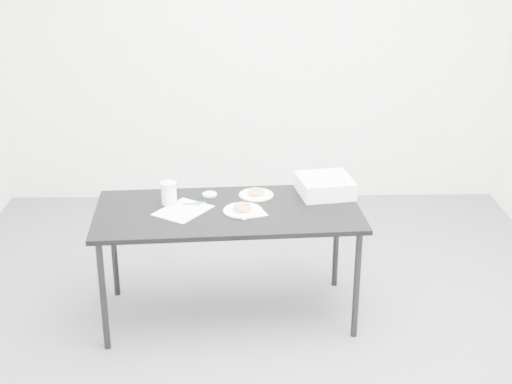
{
  "coord_description": "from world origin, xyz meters",
  "views": [
    {
      "loc": [
        -0.08,
        -3.51,
        2.25
      ],
      "look_at": [
        -0.01,
        0.02,
        0.83
      ],
      "focal_mm": 50.0,
      "sensor_mm": 36.0,
      "label": 1
    }
  ],
  "objects_px": {
    "table": "(228,218)",
    "donut_far": "(256,192)",
    "plate_near": "(243,210)",
    "coffee_cup": "(169,193)",
    "pen": "(194,203)",
    "scorecard": "(183,210)",
    "bakery_box": "(325,186)",
    "plate_far": "(256,195)",
    "donut_near": "(243,207)"
  },
  "relations": [
    {
      "from": "plate_near",
      "to": "scorecard",
      "type": "bearing_deg",
      "value": 176.7
    },
    {
      "from": "plate_near",
      "to": "coffee_cup",
      "type": "xyz_separation_m",
      "value": [
        -0.42,
        0.12,
        0.06
      ]
    },
    {
      "from": "pen",
      "to": "donut_near",
      "type": "xyz_separation_m",
      "value": [
        0.28,
        -0.1,
        0.02
      ]
    },
    {
      "from": "pen",
      "to": "scorecard",
      "type": "bearing_deg",
      "value": -132.22
    },
    {
      "from": "donut_far",
      "to": "coffee_cup",
      "type": "distance_m",
      "value": 0.51
    },
    {
      "from": "pen",
      "to": "donut_far",
      "type": "distance_m",
      "value": 0.38
    },
    {
      "from": "table",
      "to": "donut_far",
      "type": "height_order",
      "value": "donut_far"
    },
    {
      "from": "bakery_box",
      "to": "coffee_cup",
      "type": "bearing_deg",
      "value": 178.64
    },
    {
      "from": "donut_far",
      "to": "bakery_box",
      "type": "height_order",
      "value": "bakery_box"
    },
    {
      "from": "coffee_cup",
      "to": "pen",
      "type": "bearing_deg",
      "value": -6.94
    },
    {
      "from": "pen",
      "to": "donut_near",
      "type": "distance_m",
      "value": 0.3
    },
    {
      "from": "plate_near",
      "to": "plate_far",
      "type": "relative_size",
      "value": 1.08
    },
    {
      "from": "bakery_box",
      "to": "scorecard",
      "type": "bearing_deg",
      "value": -173.76
    },
    {
      "from": "donut_near",
      "to": "bakery_box",
      "type": "distance_m",
      "value": 0.55
    },
    {
      "from": "table",
      "to": "pen",
      "type": "bearing_deg",
      "value": 155.53
    },
    {
      "from": "plate_near",
      "to": "pen",
      "type": "bearing_deg",
      "value": 159.7
    },
    {
      "from": "bakery_box",
      "to": "table",
      "type": "bearing_deg",
      "value": -168.15
    },
    {
      "from": "scorecard",
      "to": "bakery_box",
      "type": "bearing_deg",
      "value": 49.9
    },
    {
      "from": "plate_far",
      "to": "coffee_cup",
      "type": "relative_size",
      "value": 1.55
    },
    {
      "from": "donut_near",
      "to": "plate_far",
      "type": "relative_size",
      "value": 0.51
    },
    {
      "from": "plate_far",
      "to": "coffee_cup",
      "type": "height_order",
      "value": "coffee_cup"
    },
    {
      "from": "scorecard",
      "to": "coffee_cup",
      "type": "height_order",
      "value": "coffee_cup"
    },
    {
      "from": "table",
      "to": "donut_far",
      "type": "relative_size",
      "value": 16.08
    },
    {
      "from": "scorecard",
      "to": "pen",
      "type": "relative_size",
      "value": 2.15
    },
    {
      "from": "donut_near",
      "to": "table",
      "type": "bearing_deg",
      "value": 160.39
    },
    {
      "from": "scorecard",
      "to": "donut_far",
      "type": "bearing_deg",
      "value": 61.67
    },
    {
      "from": "table",
      "to": "plate_far",
      "type": "height_order",
      "value": "plate_far"
    },
    {
      "from": "scorecard",
      "to": "bakery_box",
      "type": "relative_size",
      "value": 0.96
    },
    {
      "from": "scorecard",
      "to": "table",
      "type": "bearing_deg",
      "value": 36.14
    },
    {
      "from": "pen",
      "to": "donut_far",
      "type": "height_order",
      "value": "donut_far"
    },
    {
      "from": "table",
      "to": "scorecard",
      "type": "height_order",
      "value": "scorecard"
    },
    {
      "from": "table",
      "to": "donut_near",
      "type": "bearing_deg",
      "value": -23.48
    },
    {
      "from": "donut_far",
      "to": "coffee_cup",
      "type": "height_order",
      "value": "coffee_cup"
    },
    {
      "from": "plate_near",
      "to": "coffee_cup",
      "type": "distance_m",
      "value": 0.44
    },
    {
      "from": "scorecard",
      "to": "coffee_cup",
      "type": "relative_size",
      "value": 2.22
    },
    {
      "from": "scorecard",
      "to": "donut_near",
      "type": "height_order",
      "value": "donut_near"
    },
    {
      "from": "bakery_box",
      "to": "plate_far",
      "type": "bearing_deg",
      "value": 172.69
    },
    {
      "from": "table",
      "to": "scorecard",
      "type": "relative_size",
      "value": 5.26
    },
    {
      "from": "scorecard",
      "to": "bakery_box",
      "type": "height_order",
      "value": "bakery_box"
    },
    {
      "from": "plate_far",
      "to": "coffee_cup",
      "type": "xyz_separation_m",
      "value": [
        -0.5,
        -0.12,
        0.06
      ]
    },
    {
      "from": "pen",
      "to": "donut_far",
      "type": "relative_size",
      "value": 1.42
    },
    {
      "from": "plate_near",
      "to": "coffee_cup",
      "type": "bearing_deg",
      "value": 163.99
    },
    {
      "from": "scorecard",
      "to": "pen",
      "type": "height_order",
      "value": "pen"
    },
    {
      "from": "table",
      "to": "plate_far",
      "type": "xyz_separation_m",
      "value": [
        0.16,
        0.21,
        0.05
      ]
    },
    {
      "from": "donut_near",
      "to": "coffee_cup",
      "type": "distance_m",
      "value": 0.44
    },
    {
      "from": "pen",
      "to": "coffee_cup",
      "type": "relative_size",
      "value": 1.03
    },
    {
      "from": "plate_far",
      "to": "donut_far",
      "type": "xyz_separation_m",
      "value": [
        0.0,
        0.0,
        0.02
      ]
    },
    {
      "from": "scorecard",
      "to": "donut_far",
      "type": "relative_size",
      "value": 3.06
    },
    {
      "from": "table",
      "to": "scorecard",
      "type": "xyz_separation_m",
      "value": [
        -0.25,
        -0.01,
        0.05
      ]
    },
    {
      "from": "table",
      "to": "pen",
      "type": "xyz_separation_m",
      "value": [
        -0.2,
        0.07,
        0.06
      ]
    }
  ]
}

